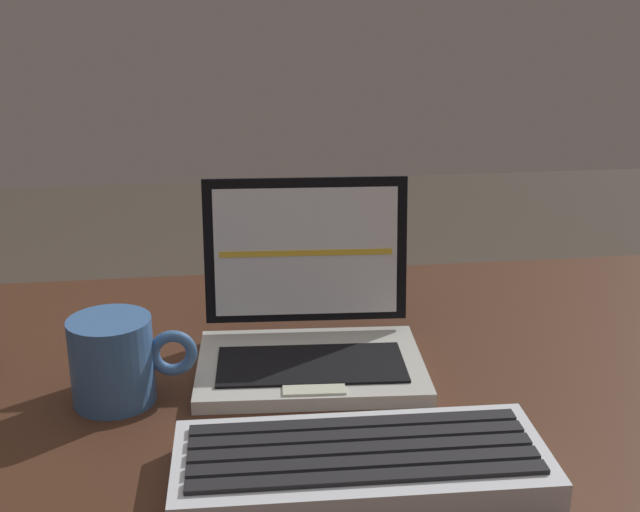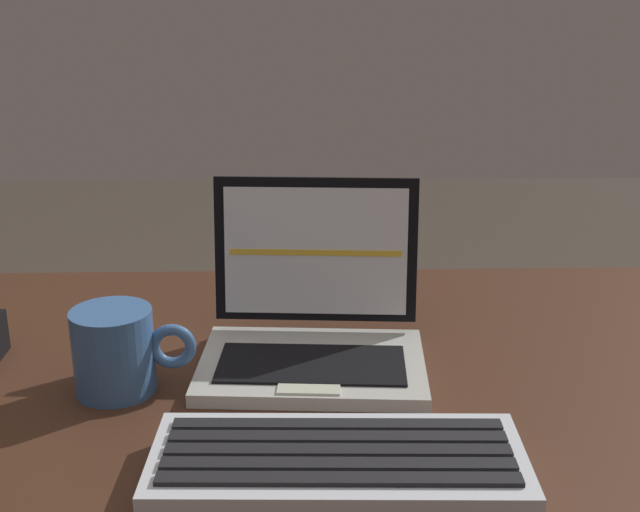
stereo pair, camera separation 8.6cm
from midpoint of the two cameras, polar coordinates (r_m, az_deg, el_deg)
desk at (r=0.96m, az=-1.18°, el=-13.84°), size 1.65×0.75×0.74m
laptop_front at (r=0.95m, az=-3.38°, el=-5.06°), size 0.26×0.21×0.20m
external_keyboard at (r=0.75m, az=-0.56°, el=-14.24°), size 0.33×0.15×0.03m
coffee_mug at (r=0.89m, az=-16.68°, el=-7.03°), size 0.13×0.09×0.09m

